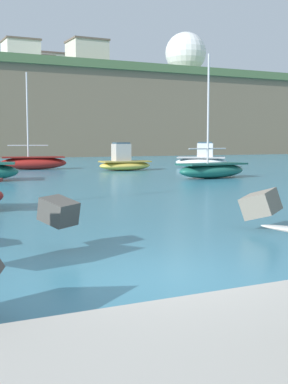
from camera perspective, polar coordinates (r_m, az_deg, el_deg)
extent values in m
plane|color=teal|center=(8.86, 0.94, -9.36)|extent=(400.00, 400.00, 0.00)
cube|color=#4C4944|center=(11.06, -9.34, -2.09)|extent=(0.83, 0.95, 0.66)
cube|color=gray|center=(13.64, 12.64, -1.30)|extent=(1.06, 1.09, 0.88)
ellipsoid|color=#1E6656|center=(32.19, 7.47, 2.33)|extent=(5.03, 2.39, 0.91)
cube|color=#164C41|center=(32.17, 7.47, 3.06)|extent=(4.63, 2.20, 0.10)
cylinder|color=silver|center=(31.95, 7.05, 9.00)|extent=(0.12, 0.12, 6.56)
cylinder|color=silver|center=(31.90, 7.00, 4.74)|extent=(2.90, 0.43, 0.08)
ellipsoid|color=maroon|center=(42.44, -12.03, 3.11)|extent=(5.46, 2.46, 1.02)
cube|color=maroon|center=(42.43, -12.04, 3.75)|extent=(5.02, 2.26, 0.10)
cylinder|color=silver|center=(42.43, -12.67, 8.26)|extent=(0.12, 0.12, 6.62)
cylinder|color=silver|center=(42.38, -12.60, 5.00)|extent=(3.12, 0.64, 0.08)
ellipsoid|color=white|center=(44.17, 6.29, 3.24)|extent=(4.74, 4.23, 0.92)
cube|color=#ACACAC|center=(44.15, 6.29, 3.78)|extent=(4.36, 3.89, 0.10)
cube|color=silver|center=(44.12, 6.72, 4.58)|extent=(1.79, 1.79, 1.16)
cube|color=#334C5B|center=(44.11, 6.73, 5.40)|extent=(1.61, 1.61, 0.12)
ellipsoid|color=#EAC64C|center=(40.15, -2.10, 2.90)|extent=(4.19, 2.07, 0.73)
cube|color=#AF9539|center=(40.14, -2.10, 3.36)|extent=(3.86, 1.91, 0.10)
cube|color=#B7B2A8|center=(40.01, -2.51, 4.35)|extent=(1.29, 1.18, 1.31)
cube|color=#334C5B|center=(40.00, -2.52, 5.38)|extent=(1.16, 1.06, 0.12)
cube|color=#847056|center=(96.10, -9.66, 7.91)|extent=(108.16, 44.98, 12.44)
cube|color=#567547|center=(96.62, -9.73, 11.96)|extent=(110.32, 45.88, 1.20)
cylinder|color=silver|center=(111.91, 4.56, 12.13)|extent=(4.41, 4.41, 2.64)
sphere|color=white|center=(112.68, 4.58, 14.95)|extent=(8.51, 8.51, 8.51)
cube|color=silver|center=(91.43, -13.34, 14.19)|extent=(5.47, 5.28, 4.94)
cube|color=#66564C|center=(91.87, -13.38, 15.81)|extent=(5.75, 5.55, 0.30)
cube|color=silver|center=(102.71, -11.66, 13.00)|extent=(4.91, 7.70, 4.00)
cube|color=#66564C|center=(103.01, -11.68, 14.19)|extent=(5.16, 8.08, 0.30)
cube|color=silver|center=(105.43, -10.98, 13.13)|extent=(7.51, 6.16, 5.14)
cube|color=#66564C|center=(105.83, -11.01, 14.59)|extent=(7.89, 6.47, 0.30)
cube|color=beige|center=(89.41, -6.27, 14.48)|extent=(5.78, 5.53, 4.86)
cube|color=#66564C|center=(89.85, -6.29, 16.11)|extent=(6.07, 5.81, 0.30)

